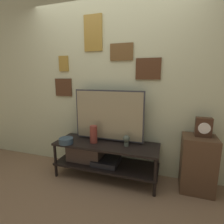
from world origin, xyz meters
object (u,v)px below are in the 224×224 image
at_px(vase_wide_bowl, 66,141).
at_px(decorative_bust, 126,140).
at_px(television, 109,116).
at_px(mantel_clock, 204,127).
at_px(vase_tall_ceramic, 94,134).

distance_m(vase_wide_bowl, decorative_bust, 0.85).
relative_size(television, mantel_clock, 4.33).
height_order(television, decorative_bust, television).
bearing_deg(television, mantel_clock, -0.20).
bearing_deg(mantel_clock, vase_wide_bowl, -170.87).
relative_size(vase_wide_bowl, mantel_clock, 0.85).
distance_m(television, decorative_bust, 0.43).
height_order(decorative_bust, mantel_clock, mantel_clock).
bearing_deg(vase_tall_ceramic, vase_wide_bowl, -156.86).
distance_m(television, vase_tall_ceramic, 0.34).
bearing_deg(vase_wide_bowl, mantel_clock, 9.13).
height_order(vase_tall_ceramic, mantel_clock, mantel_clock).
relative_size(television, vase_wide_bowl, 5.11).
relative_size(decorative_bust, mantel_clock, 0.64).
distance_m(television, mantel_clock, 1.22).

